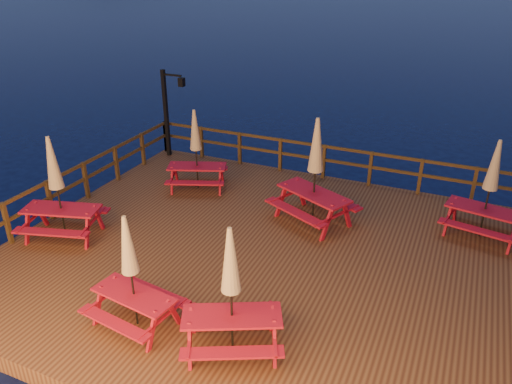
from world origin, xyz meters
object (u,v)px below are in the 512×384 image
at_px(lamp_post, 169,106).
at_px(picnic_table_1, 231,289).
at_px(picnic_table_0, 490,188).
at_px(picnic_table_2, 315,170).

height_order(lamp_post, picnic_table_1, lamp_post).
height_order(picnic_table_0, picnic_table_1, picnic_table_0).
relative_size(picnic_table_0, picnic_table_2, 0.90).
relative_size(lamp_post, picnic_table_2, 1.05).
relative_size(lamp_post, picnic_table_1, 1.20).
height_order(lamp_post, picnic_table_0, lamp_post).
xyz_separation_m(lamp_post, picnic_table_2, (5.98, -2.58, -0.31)).
distance_m(picnic_table_0, picnic_table_2, 4.21).
height_order(picnic_table_1, picnic_table_2, picnic_table_2).
xyz_separation_m(picnic_table_0, picnic_table_1, (-3.94, -6.08, -0.03)).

